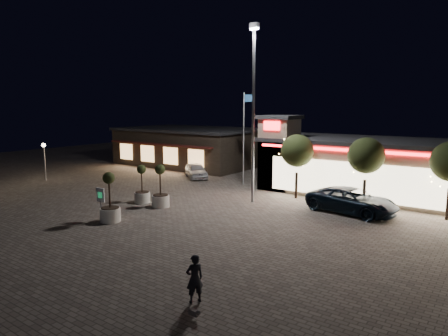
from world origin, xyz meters
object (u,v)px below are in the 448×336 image
Objects in this scene: white_sedan at (196,170)px; planter_left at (142,191)px; valet_sign at (101,198)px; pedestrian at (195,278)px; pickup_truck at (352,201)px; planter_mid at (110,206)px.

planter_left is at bearing -122.54° from white_sedan.
valet_sign is (4.60, -14.54, 0.67)m from white_sedan.
valet_sign is at bearing -73.70° from planter_left.
planter_left is (-12.47, 9.13, -0.03)m from pedestrian.
white_sedan is (-16.34, 4.04, -0.08)m from pickup_truck.
planter_mid is (5.25, -14.39, 0.20)m from white_sedan.
white_sedan is 15.26m from valet_sign.
pedestrian is at bearing -22.34° from valet_sign.
white_sedan is 10.51m from planter_left.
planter_mid reaches higher than planter_left.
planter_left is at bearing 106.30° from valet_sign.
valet_sign is (1.33, -4.55, 0.54)m from planter_left.
planter_left reaches higher than pedestrian.
pickup_truck is at bearing 43.01° from planter_mid.
valet_sign is at bearing -123.11° from white_sedan.
valet_sign is (-11.14, 4.58, 0.52)m from pedestrian.
planter_mid reaches higher than valet_sign.
pickup_truck is 15.76m from valet_sign.
white_sedan is 1.55× the size of planter_left.
planter_left is (3.27, -9.99, 0.12)m from white_sedan.
pedestrian reaches higher than white_sedan.
white_sedan is 1.41× the size of planter_mid.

